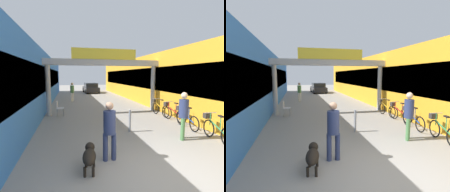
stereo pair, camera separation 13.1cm
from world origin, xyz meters
The scene contains 15 objects.
ground_plane centered at (0.00, 0.00, 0.00)m, with size 80.00×80.00×0.00m, color gray.
storefront_left centered at (-5.09, 11.00, 1.94)m, with size 3.00×26.00×3.88m.
storefront_right centered at (5.09, 11.00, 1.94)m, with size 3.00×26.00×3.88m.
arcade_sign_gateway centered at (0.00, 7.42, 2.81)m, with size 7.40×0.47×3.98m.
pedestrian_with_dog centered at (-1.11, 1.21, 0.95)m, with size 0.38×0.34×1.66m.
pedestrian_companion centered at (1.90, 2.14, 1.01)m, with size 0.48×0.48×1.76m.
pedestrian_carrying_crate centered at (-1.89, 12.71, 0.98)m, with size 0.47×0.47×1.72m.
dog_on_leash centered at (-1.71, 0.82, 0.39)m, with size 0.44×0.87×0.62m.
bicycle_green_nearest centered at (2.99, 1.75, 0.44)m, with size 0.47×1.67×0.98m.
bicycle_blue_second centered at (2.96, 3.40, 0.44)m, with size 0.46×1.69×0.98m.
bicycle_red_third centered at (3.10, 4.64, 0.44)m, with size 0.46×1.68×0.98m.
bicycle_orange_farthest centered at (3.03, 5.92, 0.44)m, with size 0.46×1.69×0.98m.
bollard_post_metal centered at (0.28, 3.42, 0.49)m, with size 0.10×0.10×0.97m.
cafe_chair_aluminium_nearer centered at (-2.77, 7.07, 0.54)m, with size 0.42×0.42×0.89m.
parked_car_black centered at (0.73, 20.52, 0.64)m, with size 1.95×4.08×1.33m.
Camera 2 is at (-2.03, -3.36, 2.38)m, focal length 28.00 mm.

